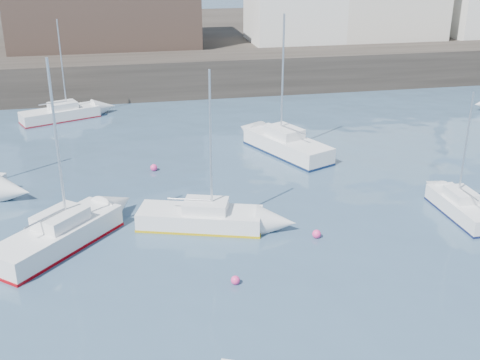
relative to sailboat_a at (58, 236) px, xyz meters
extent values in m
cube|color=#28231E|center=(8.16, 25.19, 0.95)|extent=(90.00, 5.00, 3.00)
cube|color=#28231E|center=(8.16, 43.19, 0.85)|extent=(90.00, 32.00, 2.80)
cube|color=white|center=(19.16, 31.69, 5.50)|extent=(8.00, 7.00, 6.50)
cube|color=#3D2D26|center=(2.16, 33.19, 5.75)|extent=(16.00, 10.00, 7.00)
cube|color=white|center=(-0.02, -0.03, -0.06)|extent=(5.37, 5.75, 0.98)
cube|color=#94030A|center=(-0.02, -0.03, -0.49)|extent=(5.42, 5.80, 0.13)
cube|color=white|center=(0.17, 0.20, 0.70)|extent=(2.45, 2.51, 0.54)
cylinder|color=silver|center=(0.37, 0.42, 3.86)|extent=(0.11, 0.11, 6.86)
cube|color=white|center=(6.05, 0.72, -0.14)|extent=(5.74, 3.34, 0.82)
cube|color=gold|center=(6.05, 0.72, -0.50)|extent=(5.79, 3.37, 0.11)
cube|color=white|center=(6.31, 0.64, 0.50)|extent=(2.22, 1.83, 0.46)
cylinder|color=silver|center=(6.57, 0.55, 3.41)|extent=(0.09, 0.09, 6.28)
cube|color=white|center=(18.06, -0.59, -0.16)|extent=(1.43, 4.35, 0.78)
cube|color=#12193F|center=(18.06, -0.59, -0.50)|extent=(1.44, 4.40, 0.10)
cube|color=white|center=(18.06, -0.37, 0.45)|extent=(1.06, 1.53, 0.43)
cylinder|color=silver|center=(18.06, -0.16, 2.73)|extent=(0.09, 0.09, 4.99)
cube|color=white|center=(12.44, 9.23, -0.05)|extent=(4.27, 6.40, 1.00)
cube|color=#0F1E3E|center=(12.44, 9.23, -0.48)|extent=(4.32, 6.46, 0.13)
cube|color=white|center=(12.32, 9.51, 0.73)|extent=(2.21, 2.56, 0.56)
cylinder|color=silver|center=(12.19, 9.79, 3.97)|extent=(0.11, 0.11, 7.05)
cube|color=white|center=(-1.31, 19.19, -0.15)|extent=(5.54, 3.58, 0.79)
cube|color=maroon|center=(-1.31, 19.19, -0.50)|extent=(5.60, 3.61, 0.11)
cube|color=white|center=(-1.06, 19.29, 0.46)|extent=(2.20, 1.88, 0.44)
cylinder|color=silver|center=(-0.82, 19.39, 3.29)|extent=(0.09, 0.09, 6.09)
sphere|color=#FF3889|center=(6.68, -4.23, -0.55)|extent=(0.34, 0.34, 0.34)
sphere|color=#FF3889|center=(10.82, -1.30, -0.55)|extent=(0.38, 0.38, 0.38)
sphere|color=#FF3889|center=(4.48, 8.06, -0.55)|extent=(0.39, 0.39, 0.39)
camera|label=1|loc=(3.02, -23.22, 11.61)|focal=45.00mm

